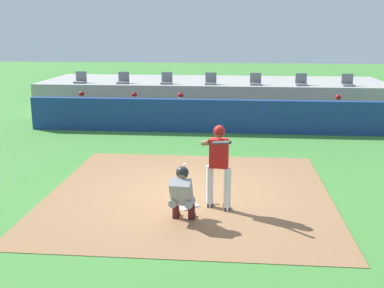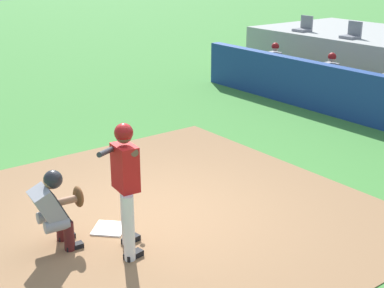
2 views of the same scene
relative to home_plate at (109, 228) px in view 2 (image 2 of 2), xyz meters
name	(u,v)px [view 2 (image 2 of 2)]	position (x,y,z in m)	size (l,w,h in m)	color
ground_plane	(156,215)	(0.00, 0.80, -0.02)	(80.00, 80.00, 0.00)	#428438
dirt_infield	(156,214)	(0.00, 0.80, -0.02)	(6.40, 6.40, 0.01)	#936B47
home_plate	(109,228)	(0.00, 0.00, 0.00)	(0.44, 0.44, 0.02)	white
batter_at_plate	(126,181)	(0.69, -0.09, 1.01)	(0.65, 0.79, 1.80)	silver
catcher_crouched	(56,206)	(0.01, -0.78, 0.58)	(0.51, 1.69, 1.13)	gray
dugout_player_0	(271,64)	(-4.92, 8.14, 0.65)	(0.49, 0.70, 1.30)	#939399
dugout_player_1	(327,77)	(-2.85, 8.14, 0.65)	(0.49, 0.70, 1.30)	#939399
stadium_seat_0	(304,27)	(-5.57, 10.18, 1.51)	(0.46, 0.46, 0.48)	slate
stadium_seat_1	(352,34)	(-3.71, 10.18, 1.51)	(0.46, 0.46, 0.48)	slate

